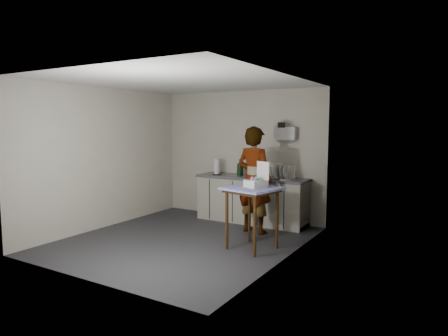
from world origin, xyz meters
The scene contains 15 objects.
ground centered at (0.00, 0.00, 0.00)m, with size 4.00×4.00×0.00m, color #26252A.
wall_back centered at (0.00, 1.99, 1.30)m, with size 3.60×0.02×2.60m, color beige.
wall_right centered at (1.79, 0.00, 1.30)m, with size 0.02×4.00×2.60m, color beige.
wall_left centered at (-1.79, 0.00, 1.30)m, with size 0.02×4.00×2.60m, color beige.
ceiling centered at (0.00, 0.00, 2.60)m, with size 3.60×4.00×0.01m, color white.
kitchen_counter centered at (0.40, 1.70, 0.43)m, with size 2.24×0.62×0.91m.
wall_shelf centered at (1.00, 1.92, 1.75)m, with size 0.42×0.18×0.37m.
side_table centered at (1.18, 0.18, 0.84)m, with size 0.88×0.88×0.96m.
standing_man centered at (0.78, 1.04, 0.94)m, with size 0.69×0.45×1.89m, color #B2A593.
soap_bottle centered at (0.13, 1.70, 1.07)m, with size 0.12×0.13×0.32m, color black.
soda_can centered at (0.33, 1.68, 0.97)m, with size 0.06×0.06×0.12m, color red.
dark_bottle centered at (0.14, 1.75, 1.04)m, with size 0.07×0.07×0.25m, color black.
paper_towel centered at (-0.35, 1.61, 1.06)m, with size 0.18×0.18×0.32m.
dish_rack centered at (1.04, 1.70, 0.97)m, with size 0.39×0.30×0.28m.
bakery_box centered at (1.23, 0.23, 1.05)m, with size 0.37×0.37×0.39m.
Camera 1 is at (3.91, -5.21, 1.92)m, focal length 32.00 mm.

